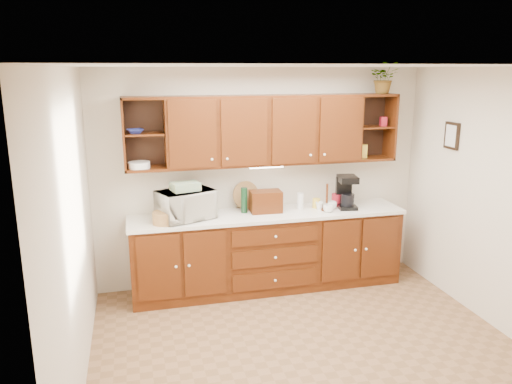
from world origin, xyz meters
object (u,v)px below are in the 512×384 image
bread_box (266,201)px  potted_plant (384,78)px  microwave (186,205)px  coffee_maker (346,192)px

bread_box → potted_plant: size_ratio=0.99×
bread_box → microwave: bearing=-174.9°
microwave → bread_box: microwave is taller
bread_box → potted_plant: (1.47, 0.07, 1.41)m
microwave → potted_plant: potted_plant is taller
microwave → bread_box: size_ratio=1.64×
microwave → potted_plant: 2.78m
bread_box → coffee_maker: (0.99, -0.05, 0.06)m
microwave → bread_box: 0.94m
coffee_maker → potted_plant: size_ratio=1.09×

